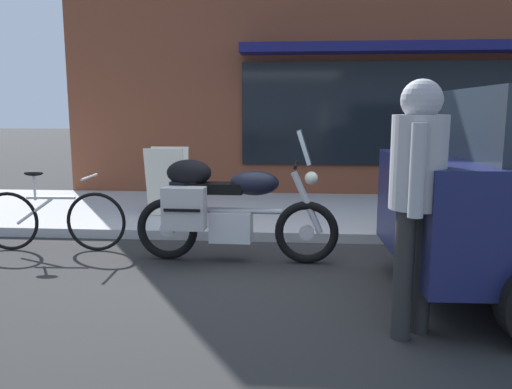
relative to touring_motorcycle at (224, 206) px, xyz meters
name	(u,v)px	position (x,y,z in m)	size (l,w,h in m)	color
ground_plane	(275,269)	(0.56, -0.22, -0.61)	(80.00, 80.00, 0.00)	#2A2A2A
touring_motorcycle	(224,206)	(0.00, 0.00, 0.00)	(2.18, 0.64, 1.41)	black
parked_bicycle	(52,219)	(-2.04, 0.28, -0.24)	(1.70, 0.48, 0.93)	black
pedestrian_walking	(418,178)	(1.60, -1.69, 0.54)	(0.46, 0.55, 1.82)	#272727
sandwich_board_sign	(167,182)	(-1.07, 1.80, 0.00)	(0.55, 0.42, 0.97)	silver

